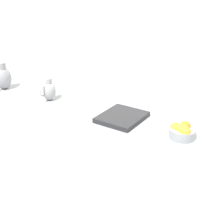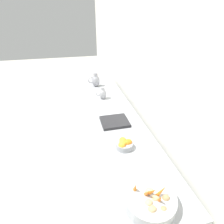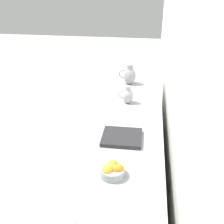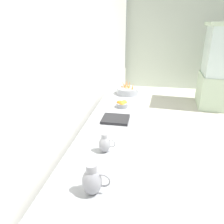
# 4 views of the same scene
# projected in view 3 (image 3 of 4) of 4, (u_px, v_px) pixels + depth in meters

# --- Properties ---
(tile_wall_left) EXTENTS (0.10, 8.39, 3.00)m
(tile_wall_left) POSITION_uv_depth(u_px,v_px,m) (191.00, 86.00, 1.81)
(tile_wall_left) COLOR white
(tile_wall_left) RESTS_ON ground_plane
(prep_counter) EXTENTS (0.64, 3.10, 0.86)m
(prep_counter) POSITION_uv_depth(u_px,v_px,m) (127.00, 164.00, 2.80)
(prep_counter) COLOR #9EA0A5
(prep_counter) RESTS_ON ground_plane
(orange_bowl) EXTENTS (0.18, 0.18, 0.10)m
(orange_bowl) POSITION_uv_depth(u_px,v_px,m) (113.00, 170.00, 1.98)
(orange_bowl) COLOR gray
(orange_bowl) RESTS_ON prep_counter
(metal_pitcher_tall) EXTENTS (0.21, 0.15, 0.25)m
(metal_pitcher_tall) POSITION_uv_depth(u_px,v_px,m) (130.00, 75.00, 3.50)
(metal_pitcher_tall) COLOR gray
(metal_pitcher_tall) RESTS_ON prep_counter
(metal_pitcher_short) EXTENTS (0.17, 0.12, 0.20)m
(metal_pitcher_short) POSITION_uv_depth(u_px,v_px,m) (128.00, 95.00, 3.02)
(metal_pitcher_short) COLOR #939399
(metal_pitcher_short) RESTS_ON prep_counter
(counter_sink_basin) EXTENTS (0.34, 0.30, 0.04)m
(counter_sink_basin) POSITION_uv_depth(u_px,v_px,m) (122.00, 137.00, 2.41)
(counter_sink_basin) COLOR #232326
(counter_sink_basin) RESTS_ON prep_counter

